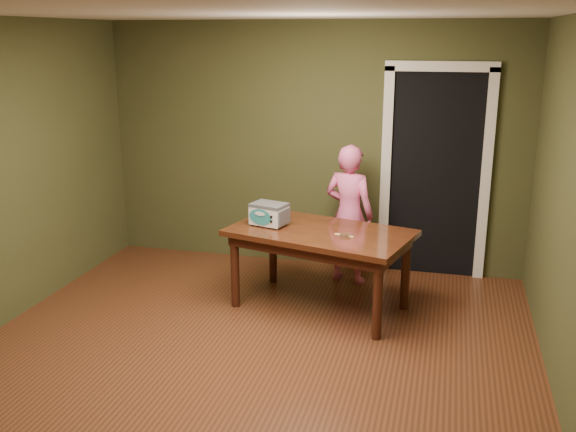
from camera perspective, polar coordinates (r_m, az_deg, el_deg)
The scene contains 8 objects.
floor at distance 5.00m, azimuth -4.33°, elevation -13.52°, with size 5.00×5.00×0.00m, color brown.
room_shell at distance 4.43m, azimuth -4.79°, elevation 6.12°, with size 4.52×5.02×2.61m.
doorway at distance 7.04m, azimuth 13.01°, elevation 4.02°, with size 1.10×0.66×2.25m.
dining_table at distance 5.81m, azimuth 2.88°, elevation -2.21°, with size 1.77×1.27×0.75m.
toy_oven at distance 5.90m, azimuth -1.69°, elevation 0.24°, with size 0.38×0.30×0.21m.
baking_pan at distance 5.63m, azimuth 5.10°, elevation -1.66°, with size 0.10×0.10×0.02m.
spatula at distance 5.64m, azimuth 5.02°, elevation -1.72°, with size 0.18×0.03×0.01m, color #FCCE6D.
child at distance 6.47m, azimuth 5.45°, elevation 0.15°, with size 0.52×0.34×1.42m, color pink.
Camera 1 is at (1.43, -4.12, 2.45)m, focal length 40.00 mm.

